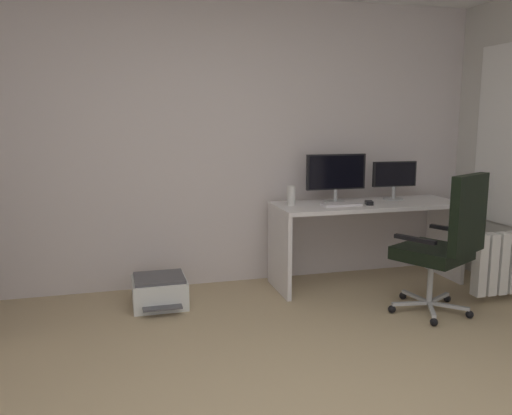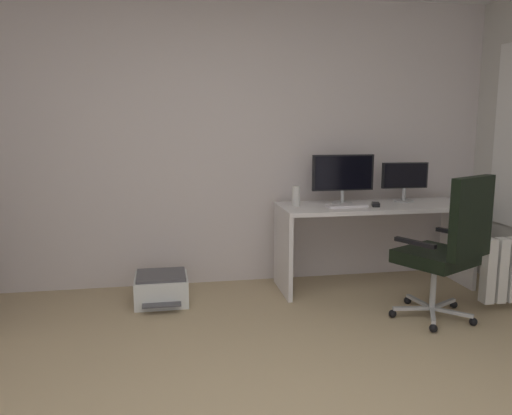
# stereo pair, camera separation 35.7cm
# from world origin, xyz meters

# --- Properties ---
(wall_back) EXTENTS (5.22, 0.10, 2.53)m
(wall_back) POSITION_xyz_m (0.00, 2.60, 1.26)
(wall_back) COLOR silver
(wall_back) RESTS_ON ground
(desk) EXTENTS (1.69, 0.60, 0.75)m
(desk) POSITION_xyz_m (1.44, 2.18, 0.56)
(desk) COLOR white
(desk) RESTS_ON ground
(monitor_main) EXTENTS (0.55, 0.18, 0.43)m
(monitor_main) POSITION_xyz_m (1.17, 2.28, 1.00)
(monitor_main) COLOR #B2B5B7
(monitor_main) RESTS_ON desk
(monitor_secondary) EXTENTS (0.42, 0.18, 0.35)m
(monitor_secondary) POSITION_xyz_m (1.76, 2.28, 0.96)
(monitor_secondary) COLOR #B2B5B7
(monitor_secondary) RESTS_ON desk
(keyboard) EXTENTS (0.34, 0.13, 0.02)m
(keyboard) POSITION_xyz_m (1.15, 2.09, 0.76)
(keyboard) COLOR silver
(keyboard) RESTS_ON desk
(computer_mouse) EXTENTS (0.09, 0.11, 0.03)m
(computer_mouse) POSITION_xyz_m (1.40, 2.08, 0.76)
(computer_mouse) COLOR black
(computer_mouse) RESTS_ON desk
(desktop_speaker) EXTENTS (0.07, 0.07, 0.17)m
(desktop_speaker) POSITION_xyz_m (0.74, 2.23, 0.83)
(desktop_speaker) COLOR silver
(desktop_speaker) RESTS_ON desk
(office_chair) EXTENTS (0.66, 0.69, 1.10)m
(office_chair) POSITION_xyz_m (1.65, 1.30, 0.59)
(office_chair) COLOR #B7BABC
(office_chair) RESTS_ON ground
(printer) EXTENTS (0.43, 0.48, 0.24)m
(printer) POSITION_xyz_m (-0.43, 2.08, 0.12)
(printer) COLOR white
(printer) RESTS_ON ground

